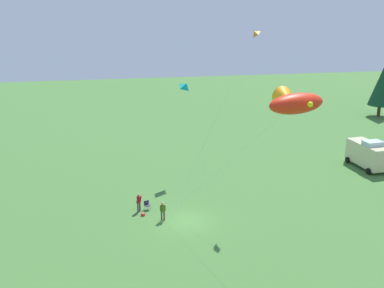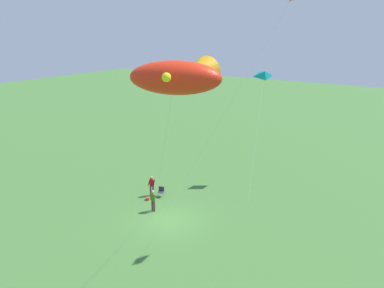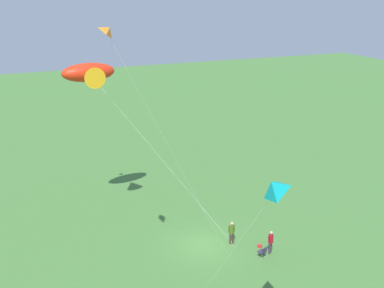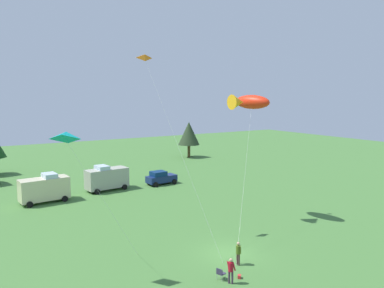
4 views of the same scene
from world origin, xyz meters
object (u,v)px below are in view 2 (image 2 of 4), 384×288
at_px(backpack_on_grass, 147,199).
at_px(kite_delta_teal, 265,74).
at_px(folding_chair, 161,191).
at_px(person_spectator, 152,184).
at_px(person_kite_flyer, 153,199).
at_px(kite_large_fish, 181,77).

distance_m(backpack_on_grass, kite_delta_teal, 14.79).
distance_m(folding_chair, kite_delta_teal, 13.57).
xyz_separation_m(person_spectator, kite_delta_teal, (-8.73, 5.98, 8.72)).
height_order(person_kite_flyer, kite_delta_teal, kite_delta_teal).
bearing_deg(kite_large_fish, person_spectator, -134.39).
relative_size(backpack_on_grass, kite_large_fish, 0.03).
bearing_deg(folding_chair, person_kite_flyer, 6.21).
xyz_separation_m(backpack_on_grass, kite_large_fish, (8.75, 9.64, 11.57)).
xyz_separation_m(folding_chair, backpack_on_grass, (1.22, -0.49, -0.38)).
height_order(backpack_on_grass, kite_delta_teal, kite_delta_teal).
relative_size(backpack_on_grass, kite_delta_teal, 0.03).
bearing_deg(folding_chair, kite_delta_teal, 129.43).
bearing_deg(folding_chair, kite_large_fish, 23.69).
height_order(person_kite_flyer, person_spectator, same).
height_order(folding_chair, person_spectator, person_spectator).
bearing_deg(person_kite_flyer, backpack_on_grass, -120.02).
bearing_deg(backpack_on_grass, person_kite_flyer, 53.21).
height_order(folding_chair, backpack_on_grass, folding_chair).
bearing_deg(person_kite_flyer, person_spectator, -131.95).
bearing_deg(person_kite_flyer, folding_chair, -148.19).
distance_m(folding_chair, kite_large_fish, 17.56).
bearing_deg(person_spectator, folding_chair, 76.05).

